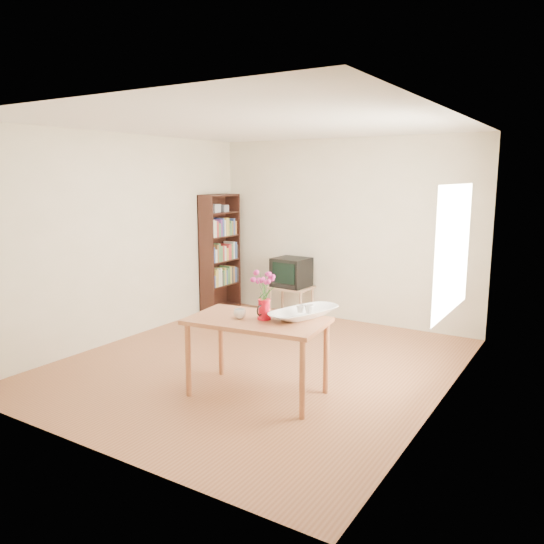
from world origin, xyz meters
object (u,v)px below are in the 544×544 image
Objects in this scene: table at (257,328)px; mug at (240,314)px; television at (292,272)px; pitcher at (264,310)px; bowl at (304,293)px.

table is 0.22m from mug.
television is (-1.01, 2.75, -0.12)m from mug.
table is 0.19m from pitcher.
mug is 0.64m from bowl.
mug is at bearing -66.47° from television.
table is 6.65× the size of pitcher.
pitcher is 1.80× the size of mug.
mug is at bearing -145.38° from bowl.
table is at bearing -63.19° from television.
pitcher is at bearing -138.69° from bowl.
bowl is 2.86m from television.
bowl reaches higher than television.
bowl is (0.29, 0.25, 0.15)m from pitcher.
television is at bearing -79.21° from mug.
bowl is (0.50, 0.34, 0.19)m from mug.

